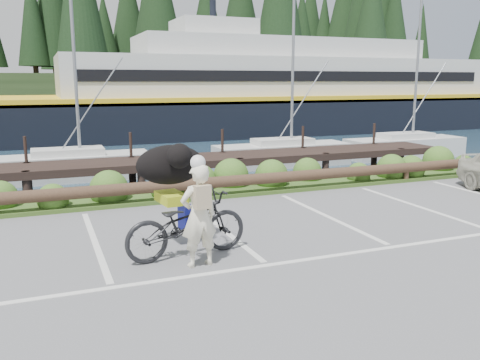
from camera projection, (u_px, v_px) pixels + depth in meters
name	position (u px, v px, depth m)	size (l,w,h in m)	color
ground	(258.00, 258.00, 8.99)	(72.00, 72.00, 0.00)	#5C5C5F
harbor_backdrop	(63.00, 100.00, 80.68)	(170.00, 160.00, 30.00)	#1C3243
vegetation_strip	(180.00, 194.00, 13.82)	(34.00, 1.60, 0.10)	#3D5B21
log_rail	(187.00, 201.00, 13.19)	(32.00, 0.30, 0.60)	#443021
bicycle	(187.00, 224.00, 8.96)	(0.79, 2.26, 1.19)	black
cyclist	(199.00, 216.00, 8.46)	(0.64, 0.42, 1.75)	white
dog	(170.00, 165.00, 9.40)	(1.28, 0.63, 0.74)	black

